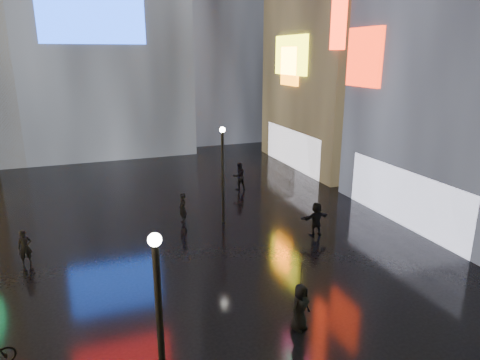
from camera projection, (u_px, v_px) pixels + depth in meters
ground at (186, 232)px, 21.95m from camera, size 140.00×140.00×0.00m
lamp_near at (160, 326)px, 9.54m from camera, size 0.30×0.30×5.20m
lamp_far at (223, 170)px, 22.41m from camera, size 0.30×0.30×5.20m
pedestrian_4 at (300, 307)px, 14.00m from camera, size 0.94×0.80×1.63m
pedestrian_5 at (316, 219)px, 21.30m from camera, size 1.64×0.66×1.73m
pedestrian_6 at (25, 247)px, 18.39m from camera, size 0.61×0.45×1.54m
pedestrian_7 at (239, 176)px, 28.58m from camera, size 0.98×0.81×1.83m
umbrella_2 at (302, 273)px, 13.65m from camera, size 1.18×1.16×0.86m
pedestrian_8 at (183, 208)px, 22.88m from camera, size 0.50×0.67×1.66m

